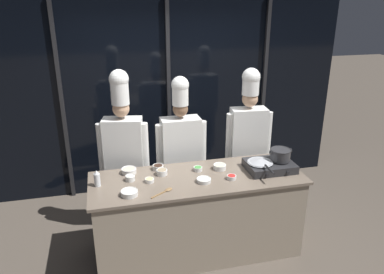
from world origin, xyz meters
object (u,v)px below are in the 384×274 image
Objects in this scene: squeeze_bottle_clear at (97,179)px; prep_bowl_garlic at (204,180)px; frying_pan at (260,161)px; prep_bowl_mushrooms at (162,172)px; stock_pot at (280,154)px; prep_bowl_bell_pepper at (232,177)px; prep_bowl_scallions at (198,169)px; chef_line at (248,133)px; chef_sous at (181,144)px; portable_stove at (270,166)px; prep_bowl_ginger at (149,180)px; prep_bowl_noodles at (220,166)px; prep_bowl_onion at (129,193)px; serving_spoon_slotted at (166,191)px; chef_head at (123,144)px; prep_bowl_chicken at (129,170)px; prep_bowl_bean_sprouts at (130,178)px; prep_bowl_soy_glaze at (158,167)px.

prep_bowl_garlic is at bearing -9.10° from squeeze_bottle_clear.
frying_pan is 4.09× the size of prep_bowl_mushrooms.
stock_pot reaches higher than prep_bowl_mushrooms.
frying_pan is 4.93× the size of prep_bowl_bell_pepper.
prep_bowl_scallions is 0.89m from chef_line.
squeeze_bottle_clear is at bearing -171.69° from prep_bowl_mushrooms.
prep_bowl_bell_pepper is at bearing 113.58° from chef_sous.
portable_stove is 5.25× the size of prep_bowl_ginger.
prep_bowl_noodles is at bearing 118.97° from chef_sous.
frying_pan is 5.00× the size of prep_bowl_scallions.
prep_bowl_onion is at bearing -135.94° from prep_bowl_mushrooms.
prep_bowl_scallions is 0.55m from serving_spoon_slotted.
portable_stove is 2.09× the size of serving_spoon_slotted.
prep_bowl_ginger is at bearing 119.93° from chef_head.
frying_pan is 1.39m from prep_bowl_chicken.
prep_bowl_chicken is 1.62× the size of prep_bowl_bell_pepper.
prep_bowl_noodles reaches higher than prep_bowl_onion.
prep_bowl_bell_pepper is at bearing -20.81° from prep_bowl_chicken.
prep_bowl_noodles is at bearing -1.75° from prep_bowl_mushrooms.
prep_bowl_bean_sprouts is 1.00× the size of prep_bowl_bell_pepper.
prep_bowl_soy_glaze is (0.13, 0.26, 0.01)m from prep_bowl_ginger.
chef_sous reaches higher than prep_bowl_garlic.
prep_bowl_mushrooms is at bearing 58.37° from chef_sous.
prep_bowl_bell_pepper is at bearing -168.89° from stock_pot.
prep_bowl_garlic is at bearing 146.10° from chef_head.
prep_bowl_ginger is 0.05× the size of chef_sous.
prep_bowl_garlic is (0.72, -0.21, -0.01)m from prep_bowl_bean_sprouts.
prep_bowl_mushrooms reaches higher than prep_bowl_scallions.
prep_bowl_noodles is (0.77, 0.11, 0.01)m from prep_bowl_ginger.
chef_head is at bearing 126.25° from prep_bowl_mushrooms.
chef_head is at bearing 134.70° from prep_bowl_garlic.
prep_bowl_garlic is at bearing -172.94° from stock_pot.
portable_stove is 1.52m from prep_bowl_onion.
prep_bowl_bell_pepper is (-0.47, -0.11, -0.02)m from portable_stove.
serving_spoon_slotted is at bearing -170.73° from stock_pot.
chef_line is at bearing 91.01° from portable_stove.
squeeze_bottle_clear is 0.66m from chef_head.
stock_pot is 2.08× the size of prep_bowl_mushrooms.
prep_bowl_scallions is 0.05× the size of chef_head.
frying_pan is at bearing -8.77° from prep_bowl_mushrooms.
squeeze_bottle_clear is 0.69m from serving_spoon_slotted.
squeeze_bottle_clear is 1.15m from chef_sous.
chef_sous is at bearing 41.98° from prep_bowl_bean_sprouts.
stock_pot reaches higher than serving_spoon_slotted.
prep_bowl_soy_glaze is at bearing 48.94° from chef_sous.
chef_head is at bearing 158.48° from stock_pot.
prep_bowl_noodles is at bearing -7.94° from prep_bowl_chicken.
prep_bowl_onion is 0.47m from prep_bowl_chicken.
prep_bowl_bell_pepper is at bearing 63.24° from chef_line.
chef_line reaches higher than chef_sous.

